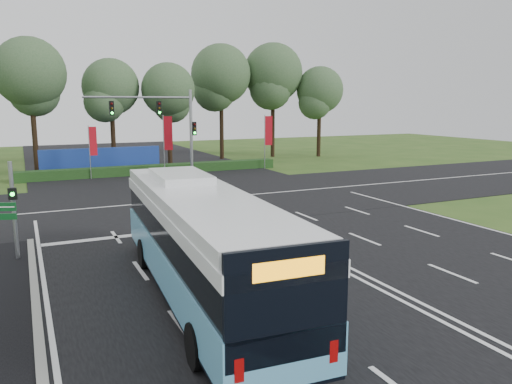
# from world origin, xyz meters

# --- Properties ---
(ground) EXTENTS (120.00, 120.00, 0.00)m
(ground) POSITION_xyz_m (0.00, 0.00, 0.00)
(ground) COLOR #2F4F1A
(ground) RESTS_ON ground
(road_main) EXTENTS (20.00, 120.00, 0.04)m
(road_main) POSITION_xyz_m (0.00, 0.00, 0.02)
(road_main) COLOR black
(road_main) RESTS_ON ground
(road_cross) EXTENTS (120.00, 14.00, 0.05)m
(road_cross) POSITION_xyz_m (0.00, 12.00, 0.03)
(road_cross) COLOR black
(road_cross) RESTS_ON ground
(kerb_strip) EXTENTS (0.25, 18.00, 0.12)m
(kerb_strip) POSITION_xyz_m (-10.10, -3.00, 0.06)
(kerb_strip) COLOR gray
(kerb_strip) RESTS_ON ground
(city_bus) EXTENTS (3.46, 12.73, 3.61)m
(city_bus) POSITION_xyz_m (-5.40, -3.31, 1.82)
(city_bus) COLOR #5CABD6
(city_bus) RESTS_ON ground
(pedestrian_signal) EXTENTS (0.32, 0.43, 3.83)m
(pedestrian_signal) POSITION_xyz_m (-10.58, 3.38, 2.09)
(pedestrian_signal) COLOR gray
(pedestrian_signal) RESTS_ON ground
(banner_flag_left) EXTENTS (0.63, 0.07, 4.24)m
(banner_flag_left) POSITION_xyz_m (-5.09, 23.80, 2.78)
(banner_flag_left) COLOR gray
(banner_flag_left) RESTS_ON ground
(banner_flag_mid) EXTENTS (0.69, 0.34, 5.05)m
(banner_flag_mid) POSITION_xyz_m (0.49, 22.14, 3.27)
(banner_flag_mid) COLOR gray
(banner_flag_mid) RESTS_ON ground
(banner_flag_right) EXTENTS (0.70, 0.26, 4.93)m
(banner_flag_right) POSITION_xyz_m (10.19, 23.46, 3.20)
(banner_flag_right) COLOR gray
(banner_flag_right) RESTS_ON ground
(traffic_light_gantry) EXTENTS (8.41, 0.28, 7.00)m
(traffic_light_gantry) POSITION_xyz_m (0.21, 20.50, 4.66)
(traffic_light_gantry) COLOR gray
(traffic_light_gantry) RESTS_ON ground
(hedge) EXTENTS (22.00, 1.20, 0.80)m
(hedge) POSITION_xyz_m (0.00, 24.50, 0.40)
(hedge) COLOR #173413
(hedge) RESTS_ON ground
(blue_hoarding) EXTENTS (10.00, 0.30, 2.20)m
(blue_hoarding) POSITION_xyz_m (-4.00, 27.00, 1.10)
(blue_hoarding) COLOR navy
(blue_hoarding) RESTS_ON ground
(eucalyptus_row) EXTENTS (46.69, 9.80, 12.50)m
(eucalyptus_row) POSITION_xyz_m (0.03, 31.34, 8.38)
(eucalyptus_row) COLOR black
(eucalyptus_row) RESTS_ON ground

